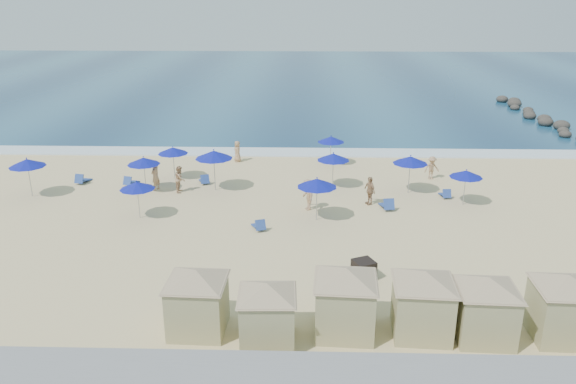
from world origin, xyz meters
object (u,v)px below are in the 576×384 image
Objects in this scene: umbrella_3 at (173,150)px; cabana_1 at (267,305)px; umbrella_4 at (214,155)px; umbrella_2 at (137,186)px; cabana_4 at (486,300)px; umbrella_8 at (410,160)px; cabana_0 at (197,292)px; umbrella_1 at (144,161)px; umbrella_9 at (466,174)px; beachgoer_4 at (237,151)px; trash_bin at (364,270)px; beachgoer_2 at (370,191)px; beachgoer_1 at (180,179)px; umbrella_6 at (317,183)px; beachgoer_0 at (155,176)px; cabana_5 at (565,298)px; umbrella_0 at (27,163)px; beachgoer_3 at (432,168)px; umbrella_5 at (333,157)px; beachgoer_5 at (308,195)px; umbrella_7 at (331,139)px; rock_jetty at (551,124)px; cabana_2 at (345,292)px.

cabana_1 is at bearing -68.07° from umbrella_3.
umbrella_2 is at bearing -126.19° from umbrella_4.
umbrella_8 is at bearing 89.90° from cabana_4.
cabana_0 is 16.42m from umbrella_1.
umbrella_9 reaches higher than beachgoer_4.
trash_bin is 9.35m from beachgoer_2.
beachgoer_2 reaches higher than beachgoer_1.
umbrella_2 is at bearing 125.68° from trash_bin.
umbrella_4 is 9.93m from beachgoer_2.
umbrella_6 is at bearing 80.30° from cabana_1.
umbrella_8 is at bearing 111.11° from beachgoer_0.
umbrella_1 is at bearing 91.42° from beachgoer_1.
cabana_5 reaches higher than trash_bin.
umbrella_0 reaches higher than beachgoer_3.
umbrella_2 is 13.35m from beachgoer_2.
cabana_4 is 19.24m from umbrella_2.
umbrella_0 is at bearing 156.67° from umbrella_2.
cabana_1 is 17.36m from umbrella_5.
cabana_5 is 13.99m from umbrella_6.
cabana_0 is 1.99× the size of umbrella_9.
cabana_5 is at bearing 15.69° from beachgoer_5.
cabana_0 reaches higher than umbrella_4.
umbrella_7 reaches higher than beachgoer_5.
cabana_5 is 1.78× the size of umbrella_6.
beachgoer_2 is (-5.47, 13.50, -0.74)m from cabana_5.
beachgoer_2 reaches higher than rock_jetty.
umbrella_7 is 1.31× the size of beachgoer_1.
umbrella_0 is 14.33m from beachgoer_4.
cabana_1 is (-3.93, -4.86, 1.07)m from trash_bin.
beachgoer_3 is at bearing 120.00° from beachgoer_0.
umbrella_4 is 7.55m from umbrella_5.
umbrella_9 is at bearing -93.00° from beachgoer_3.
umbrella_1 is (-11.51, 15.20, 0.37)m from cabana_2.
beachgoer_4 is (-6.47, 22.07, -0.87)m from cabana_2.
umbrella_0 is (-39.81, -19.82, 1.80)m from rock_jetty.
cabana_5 is 21.79m from umbrella_4.
cabana_4 reaches higher than umbrella_4.
umbrella_0 reaches higher than umbrella_9.
umbrella_6 is at bearing 86.48° from beachgoer_0.
cabana_2 is 1.04× the size of cabana_5.
umbrella_0 reaches higher than beachgoer_0.
cabana_5 is at bearing -5.78° from beachgoer_2.
umbrella_8 reaches higher than beachgoer_5.
umbrella_1 reaches higher than beachgoer_5.
cabana_1 is 15.04m from beachgoer_2.
umbrella_7 is (1.23, 10.57, -0.25)m from umbrella_6.
cabana_2 is at bearing -122.30° from rock_jetty.
umbrella_8 is at bearing 100.07° from beachgoer_2.
beachgoer_4 reaches higher than rock_jetty.
umbrella_4 is at bearing 127.51° from cabana_4.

